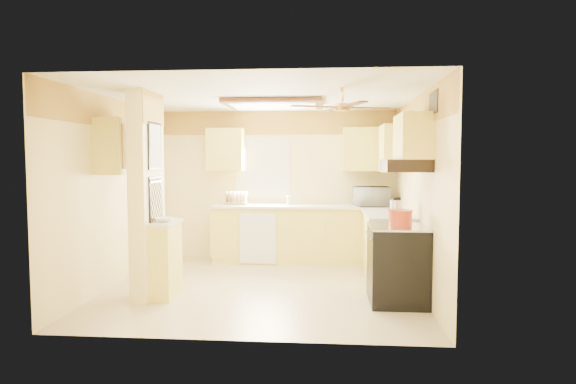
# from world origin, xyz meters

# --- Properties ---
(floor) EXTENTS (4.00, 4.00, 0.00)m
(floor) POSITION_xyz_m (0.00, 0.00, 0.00)
(floor) COLOR tan
(floor) RESTS_ON ground
(ceiling) EXTENTS (4.00, 4.00, 0.00)m
(ceiling) POSITION_xyz_m (0.00, 0.00, 2.50)
(ceiling) COLOR white
(ceiling) RESTS_ON wall_back
(wall_back) EXTENTS (4.00, 0.00, 4.00)m
(wall_back) POSITION_xyz_m (0.00, 1.90, 1.25)
(wall_back) COLOR #FBE399
(wall_back) RESTS_ON floor
(wall_front) EXTENTS (4.00, 0.00, 4.00)m
(wall_front) POSITION_xyz_m (0.00, -1.90, 1.25)
(wall_front) COLOR #FBE399
(wall_front) RESTS_ON floor
(wall_left) EXTENTS (0.00, 3.80, 3.80)m
(wall_left) POSITION_xyz_m (-2.00, 0.00, 1.25)
(wall_left) COLOR #FBE399
(wall_left) RESTS_ON floor
(wall_right) EXTENTS (0.00, 3.80, 3.80)m
(wall_right) POSITION_xyz_m (2.00, 0.00, 1.25)
(wall_right) COLOR #FBE399
(wall_right) RESTS_ON floor
(wallpaper_border) EXTENTS (4.00, 0.02, 0.40)m
(wallpaper_border) POSITION_xyz_m (0.00, 1.88, 2.30)
(wallpaper_border) COLOR #FECD4A
(wallpaper_border) RESTS_ON wall_back
(partition_column) EXTENTS (0.20, 0.70, 2.50)m
(partition_column) POSITION_xyz_m (-1.35, -0.55, 1.25)
(partition_column) COLOR #FBE399
(partition_column) RESTS_ON floor
(partition_ledge) EXTENTS (0.25, 0.55, 0.90)m
(partition_ledge) POSITION_xyz_m (-1.13, -0.55, 0.45)
(partition_ledge) COLOR #EEDE65
(partition_ledge) RESTS_ON floor
(ledge_top) EXTENTS (0.28, 0.58, 0.04)m
(ledge_top) POSITION_xyz_m (-1.13, -0.55, 0.92)
(ledge_top) COLOR silver
(ledge_top) RESTS_ON partition_ledge
(lower_cabinets_back) EXTENTS (3.00, 0.60, 0.90)m
(lower_cabinets_back) POSITION_xyz_m (0.50, 1.60, 0.45)
(lower_cabinets_back) COLOR #EEDE65
(lower_cabinets_back) RESTS_ON floor
(lower_cabinets_right) EXTENTS (0.60, 1.40, 0.90)m
(lower_cabinets_right) POSITION_xyz_m (1.70, 0.60, 0.45)
(lower_cabinets_right) COLOR #EEDE65
(lower_cabinets_right) RESTS_ON floor
(countertop_back) EXTENTS (3.04, 0.64, 0.04)m
(countertop_back) POSITION_xyz_m (0.50, 1.59, 0.92)
(countertop_back) COLOR silver
(countertop_back) RESTS_ON lower_cabinets_back
(countertop_right) EXTENTS (0.64, 1.44, 0.04)m
(countertop_right) POSITION_xyz_m (1.69, 0.60, 0.92)
(countertop_right) COLOR silver
(countertop_right) RESTS_ON lower_cabinets_right
(dishwasher_panel) EXTENTS (0.58, 0.02, 0.80)m
(dishwasher_panel) POSITION_xyz_m (-0.25, 1.29, 0.43)
(dishwasher_panel) COLOR white
(dishwasher_panel) RESTS_ON lower_cabinets_back
(window) EXTENTS (0.92, 0.02, 1.02)m
(window) POSITION_xyz_m (-0.25, 1.89, 1.55)
(window) COLOR white
(window) RESTS_ON wall_back
(upper_cab_back_left) EXTENTS (0.60, 0.35, 0.70)m
(upper_cab_back_left) POSITION_xyz_m (-0.85, 1.72, 1.85)
(upper_cab_back_left) COLOR #EEDE65
(upper_cab_back_left) RESTS_ON wall_back
(upper_cab_back_right) EXTENTS (0.90, 0.35, 0.70)m
(upper_cab_back_right) POSITION_xyz_m (1.55, 1.72, 1.85)
(upper_cab_back_right) COLOR #EEDE65
(upper_cab_back_right) RESTS_ON wall_back
(upper_cab_right) EXTENTS (0.35, 1.00, 0.70)m
(upper_cab_right) POSITION_xyz_m (1.82, 1.25, 1.85)
(upper_cab_right) COLOR #EEDE65
(upper_cab_right) RESTS_ON wall_right
(upper_cab_left_wall) EXTENTS (0.35, 0.75, 0.70)m
(upper_cab_left_wall) POSITION_xyz_m (-1.82, -0.25, 1.85)
(upper_cab_left_wall) COLOR #EEDE65
(upper_cab_left_wall) RESTS_ON wall_left
(upper_cab_over_stove) EXTENTS (0.35, 0.76, 0.52)m
(upper_cab_over_stove) POSITION_xyz_m (1.82, -0.55, 1.95)
(upper_cab_over_stove) COLOR #EEDE65
(upper_cab_over_stove) RESTS_ON wall_right
(stove) EXTENTS (0.68, 0.77, 0.92)m
(stove) POSITION_xyz_m (1.67, -0.55, 0.46)
(stove) COLOR black
(stove) RESTS_ON floor
(range_hood) EXTENTS (0.50, 0.76, 0.14)m
(range_hood) POSITION_xyz_m (1.74, -0.55, 1.62)
(range_hood) COLOR black
(range_hood) RESTS_ON upper_cab_over_stove
(poster_menu) EXTENTS (0.02, 0.42, 0.57)m
(poster_menu) POSITION_xyz_m (-1.24, -0.55, 1.85)
(poster_menu) COLOR black
(poster_menu) RESTS_ON partition_column
(poster_nashville) EXTENTS (0.02, 0.42, 0.57)m
(poster_nashville) POSITION_xyz_m (-1.24, -0.55, 1.20)
(poster_nashville) COLOR black
(poster_nashville) RESTS_ON partition_column
(ceiling_light_panel) EXTENTS (1.35, 0.95, 0.06)m
(ceiling_light_panel) POSITION_xyz_m (0.10, 0.50, 2.46)
(ceiling_light_panel) COLOR brown
(ceiling_light_panel) RESTS_ON ceiling
(ceiling_fan) EXTENTS (1.15, 1.15, 0.26)m
(ceiling_fan) POSITION_xyz_m (1.00, -0.70, 2.29)
(ceiling_fan) COLOR gold
(ceiling_fan) RESTS_ON ceiling
(vent_grate) EXTENTS (0.02, 0.40, 0.25)m
(vent_grate) POSITION_xyz_m (1.98, -0.90, 2.30)
(vent_grate) COLOR black
(vent_grate) RESTS_ON wall_right
(microwave) EXTENTS (0.59, 0.42, 0.31)m
(microwave) POSITION_xyz_m (1.56, 1.57, 1.09)
(microwave) COLOR white
(microwave) RESTS_ON countertop_back
(bowl) EXTENTS (0.24, 0.24, 0.05)m
(bowl) POSITION_xyz_m (-1.11, -0.63, 0.97)
(bowl) COLOR white
(bowl) RESTS_ON ledge_top
(dutch_oven) EXTENTS (0.29, 0.29, 0.19)m
(dutch_oven) POSITION_xyz_m (1.69, -0.58, 1.01)
(dutch_oven) COLOR #B5351E
(dutch_oven) RESTS_ON stove
(kettle) EXTENTS (0.17, 0.17, 0.26)m
(kettle) POSITION_xyz_m (1.74, 0.05, 1.06)
(kettle) COLOR silver
(kettle) RESTS_ON countertop_right
(dish_rack) EXTENTS (0.38, 0.29, 0.21)m
(dish_rack) POSITION_xyz_m (-0.67, 1.64, 1.02)
(dish_rack) COLOR tan
(dish_rack) RESTS_ON countertop_back
(utensil_crock) EXTENTS (0.11, 0.11, 0.22)m
(utensil_crock) POSITION_xyz_m (0.23, 1.65, 1.01)
(utensil_crock) COLOR white
(utensil_crock) RESTS_ON countertop_back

